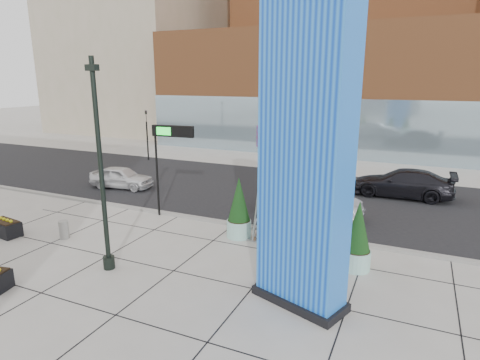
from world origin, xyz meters
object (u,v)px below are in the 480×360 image
at_px(lamp_post, 103,188).
at_px(car_silver_mid, 311,200).
at_px(concrete_bollard, 64,230).
at_px(overhead_street_sign, 169,139).
at_px(car_white_west, 122,178).
at_px(public_art_sculpture, 279,209).
at_px(blue_pylon, 305,157).

height_order(lamp_post, car_silver_mid, lamp_post).
relative_size(concrete_bollard, overhead_street_sign, 0.17).
bearing_deg(car_silver_mid, car_white_west, 97.95).
bearing_deg(public_art_sculpture, lamp_post, -126.06).
distance_m(lamp_post, car_silver_mid, 10.18).
bearing_deg(overhead_street_sign, lamp_post, -84.77).
distance_m(lamp_post, car_white_west, 11.44).
xyz_separation_m(blue_pylon, concrete_bollard, (-10.53, 0.80, -4.10)).
bearing_deg(car_white_west, overhead_street_sign, -126.78).
xyz_separation_m(blue_pylon, car_white_west, (-13.71, 8.23, -3.82)).
distance_m(blue_pylon, lamp_post, 7.03).
xyz_separation_m(concrete_bollard, car_white_west, (-3.18, 7.43, 0.28)).
relative_size(blue_pylon, overhead_street_sign, 2.07).
height_order(public_art_sculpture, concrete_bollard, public_art_sculpture).
height_order(blue_pylon, car_silver_mid, blue_pylon).
xyz_separation_m(car_white_west, car_silver_mid, (12.00, -0.33, 0.14)).
relative_size(blue_pylon, lamp_post, 1.27).
bearing_deg(public_art_sculpture, car_silver_mid, 92.72).
relative_size(overhead_street_sign, car_white_west, 1.15).
distance_m(blue_pylon, car_silver_mid, 8.89).
distance_m(lamp_post, concrete_bollard, 4.74).
bearing_deg(lamp_post, blue_pylon, 5.08).
bearing_deg(concrete_bollard, lamp_post, -20.87).
distance_m(public_art_sculpture, concrete_bollard, 9.13).
xyz_separation_m(lamp_post, public_art_sculpture, (4.73, 4.76, -1.56)).
bearing_deg(concrete_bollard, car_white_west, 113.14).
height_order(lamp_post, public_art_sculpture, lamp_post).
relative_size(public_art_sculpture, overhead_street_sign, 1.21).
xyz_separation_m(public_art_sculpture, car_white_west, (-11.60, 4.08, -0.76)).
bearing_deg(blue_pylon, car_white_west, 168.81).
height_order(blue_pylon, public_art_sculpture, blue_pylon).
bearing_deg(blue_pylon, lamp_post, -155.12).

